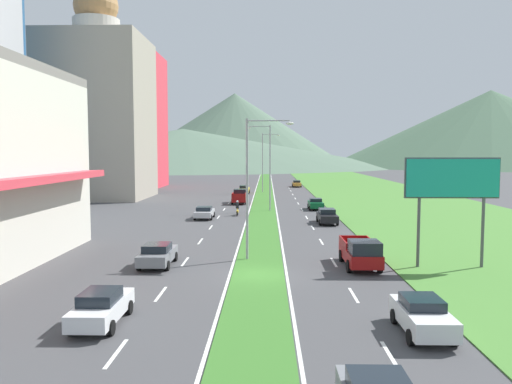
{
  "coord_description": "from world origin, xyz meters",
  "views": [
    {
      "loc": [
        0.54,
        -30.29,
        7.52
      ],
      "look_at": [
        -0.86,
        32.96,
        2.51
      ],
      "focal_mm": 35.45,
      "sensor_mm": 36.0,
      "label": 1
    }
  ],
  "objects": [
    {
      "name": "street_lamp_near",
      "position": [
        -0.5,
        4.53,
        5.65
      ],
      "size": [
        3.29,
        0.44,
        9.81
      ],
      "color": "#99999E",
      "rests_on": "ground_plane"
    },
    {
      "name": "car_5",
      "position": [
        6.88,
        22.74,
        0.79
      ],
      "size": [
        1.99,
        4.75,
        1.55
      ],
      "rotation": [
        0.0,
        0.0,
        -1.57
      ],
      "color": "black",
      "rests_on": "ground_plane"
    },
    {
      "name": "lane_dash_right_12",
      "position": [
        5.1,
        75.18,
        0.01
      ],
      "size": [
        0.16,
        2.8,
        0.01
      ],
      "primitive_type": "cube",
      "color": "silver",
      "rests_on": "ground_plane"
    },
    {
      "name": "car_4",
      "position": [
        6.98,
        -9.73,
        0.78
      ],
      "size": [
        1.91,
        4.11,
        1.51
      ],
      "rotation": [
        0.0,
        0.0,
        -1.57
      ],
      "color": "silver",
      "rests_on": "ground_plane"
    },
    {
      "name": "lane_dash_left_10",
      "position": [
        -5.1,
        59.31,
        0.01
      ],
      "size": [
        0.16,
        2.8,
        0.01
      ],
      "primitive_type": "cube",
      "color": "silver",
      "rests_on": "ground_plane"
    },
    {
      "name": "car_8",
      "position": [
        -6.55,
        26.24,
        0.72
      ],
      "size": [
        2.04,
        4.37,
        1.39
      ],
      "rotation": [
        0.0,
        0.0,
        1.57
      ],
      "color": "#B2B2B7",
      "rests_on": "ground_plane"
    },
    {
      "name": "pickup_truck_0",
      "position": [
        6.63,
        2.18,
        0.98
      ],
      "size": [
        2.18,
        5.4,
        2.0
      ],
      "rotation": [
        0.0,
        0.0,
        -1.57
      ],
      "color": "maroon",
      "rests_on": "ground_plane"
    },
    {
      "name": "lane_dash_left_1",
      "position": [
        -5.1,
        -12.07,
        0.01
      ],
      "size": [
        0.16,
        2.8,
        0.01
      ],
      "primitive_type": "cube",
      "color": "silver",
      "rests_on": "ground_plane"
    },
    {
      "name": "lane_dash_left_2",
      "position": [
        -5.1,
        -4.14,
        0.01
      ],
      "size": [
        0.16,
        2.8,
        0.01
      ],
      "primitive_type": "cube",
      "color": "silver",
      "rests_on": "ground_plane"
    },
    {
      "name": "lane_dash_right_7",
      "position": [
        5.1,
        35.52,
        0.01
      ],
      "size": [
        0.16,
        2.8,
        0.01
      ],
      "primitive_type": "cube",
      "color": "silver",
      "rests_on": "ground_plane"
    },
    {
      "name": "lane_dash_left_8",
      "position": [
        -5.1,
        43.45,
        0.01
      ],
      "size": [
        0.16,
        2.8,
        0.01
      ],
      "primitive_type": "cube",
      "color": "silver",
      "rests_on": "ground_plane"
    },
    {
      "name": "lane_dash_right_11",
      "position": [
        5.1,
        67.24,
        0.01
      ],
      "size": [
        0.16,
        2.8,
        0.01
      ],
      "primitive_type": "cube",
      "color": "silver",
      "rests_on": "ground_plane"
    },
    {
      "name": "lane_dash_right_5",
      "position": [
        5.1,
        19.66,
        0.01
      ],
      "size": [
        0.16,
        2.8,
        0.01
      ],
      "primitive_type": "cube",
      "color": "silver",
      "rests_on": "ground_plane"
    },
    {
      "name": "hill_far_left",
      "position": [
        -45.38,
        246.01,
        10.09
      ],
      "size": [
        229.91,
        229.91,
        20.18
      ],
      "primitive_type": "cone",
      "color": "#516B56",
      "rests_on": "ground_plane"
    },
    {
      "name": "hill_far_right",
      "position": [
        117.51,
        239.26,
        19.91
      ],
      "size": [
        167.51,
        167.51,
        39.83
      ],
      "primitive_type": "cone",
      "color": "#47664C",
      "rests_on": "ground_plane"
    },
    {
      "name": "lane_dash_right_3",
      "position": [
        5.1,
        3.79,
        0.01
      ],
      "size": [
        0.16,
        2.8,
        0.01
      ],
      "primitive_type": "cube",
      "color": "silver",
      "rests_on": "ground_plane"
    },
    {
      "name": "lane_dash_right_6",
      "position": [
        5.1,
        27.59,
        0.01
      ],
      "size": [
        0.16,
        2.8,
        0.01
      ],
      "primitive_type": "cube",
      "color": "silver",
      "rests_on": "ground_plane"
    },
    {
      "name": "car_6",
      "position": [
        6.9,
        35.65,
        0.76
      ],
      "size": [
        1.93,
        4.03,
        1.48
      ],
      "rotation": [
        0.0,
        0.0,
        -1.57
      ],
      "color": "#0C5128",
      "rests_on": "ground_plane"
    },
    {
      "name": "lane_dash_left_4",
      "position": [
        -5.1,
        11.73,
        0.01
      ],
      "size": [
        0.16,
        2.8,
        0.01
      ],
      "primitive_type": "cube",
      "color": "silver",
      "rests_on": "ground_plane"
    },
    {
      "name": "lane_dash_left_9",
      "position": [
        -5.1,
        51.38,
        0.01
      ],
      "size": [
        0.16,
        2.8,
        0.01
      ],
      "primitive_type": "cube",
      "color": "silver",
      "rests_on": "ground_plane"
    },
    {
      "name": "domed_building",
      "position": [
        -26.87,
        51.78,
        14.19
      ],
      "size": [
        15.59,
        15.59,
        34.33
      ],
      "color": "#9E9384",
      "rests_on": "ground_plane"
    },
    {
      "name": "lane_dash_left_5",
      "position": [
        -5.1,
        19.66,
        0.01
      ],
      "size": [
        0.16,
        2.8,
        0.01
      ],
      "primitive_type": "cube",
      "color": "silver",
      "rests_on": "ground_plane"
    },
    {
      "name": "street_lamp_mid",
      "position": [
        0.62,
        34.05,
        6.2
      ],
      "size": [
        3.04,
        0.28,
        10.93
      ],
      "color": "#99999E",
      "rests_on": "ground_plane"
    },
    {
      "name": "lane_dash_left_12",
      "position": [
        -5.1,
        75.18,
        0.01
      ],
      "size": [
        0.16,
        2.8,
        0.01
      ],
      "primitive_type": "cube",
      "color": "silver",
      "rests_on": "ground_plane"
    },
    {
      "name": "car_2",
      "position": [
        -3.64,
        61.09,
        0.77
      ],
      "size": [
        1.96,
        4.76,
        1.51
      ],
      "rotation": [
        0.0,
        0.0,
        1.57
      ],
      "color": "yellow",
      "rests_on": "ground_plane"
    },
    {
      "name": "grass_median",
      "position": [
        0.0,
        60.0,
        0.03
      ],
      "size": [
        3.2,
        240.0,
        0.06
      ],
      "primitive_type": "cube",
      "color": "#387028",
      "rests_on": "ground_plane"
    },
    {
      "name": "pickup_truck_1",
      "position": [
        -3.5,
        43.63,
        0.98
      ],
      "size": [
        2.18,
        5.4,
        2.0
      ],
      "rotation": [
        0.0,
        0.0,
        1.57
      ],
      "color": "maroon",
      "rests_on": "ground_plane"
    },
    {
      "name": "midrise_colored",
      "position": [
        -28.82,
        78.15,
        13.99
      ],
      "size": [
        13.53,
        13.53,
        27.98
      ],
      "primitive_type": "cube",
      "color": "#D83847",
      "rests_on": "ground_plane"
    },
    {
      "name": "car_1",
      "position": [
        6.92,
        78.7,
        0.74
      ],
      "size": [
        1.91,
        4.56,
        1.44
      ],
      "rotation": [
        0.0,
        0.0,
        -1.57
      ],
      "color": "#C6842D",
      "rests_on": "ground_plane"
    },
    {
      "name": "ground_plane",
      "position": [
        0.0,
        0.0,
        0.0
      ],
      "size": [
        600.0,
        600.0,
        0.0
      ],
      "primitive_type": "plane",
      "color": "#424244"
    },
    {
      "name": "lane_dash_right_4",
      "position": [
        5.1,
        11.73,
        0.01
      ],
      "size": [
        0.16,
        2.8,
        0.01
      ],
      "primitive_type": "cube",
      "color": "silver",
      "rests_on": "ground_plane"
    },
    {
      "name": "edge_line_median_left",
      "position": [
        -1.75,
        60.0,
        0.01
      ],
      "size": [
        0.16,
        240.0,
        0.01
      ],
      "primitive_type": "cube",
      "color": "silver",
      "rests_on": "ground_plane"
    },
    {
      "name": "lane_dash_left_7",
      "position": [
        -5.1,
        35.52,
        0.01
      ],
      "size": [
        0.16,
        2.8,
        0.01
      ],
      "primitive_type": "cube",
      "color": "silver",
      "rests_on": "ground_plane"
    },
    {
      "name": "billboard_roadside",
      "position": [
        12.43,
        2.31,
        5.53
      ],
      "size": [
        6.1,
        0.28,
        7.18
      ],
      "color": "#4C4C51",
      "rests_on": "ground_plane"
    },
    {
      "name": "lane_dash_right_9",
      "position": [
        5.1,
        51.38,
        0.01
      ],
      "size": [
        0.16,
        2.8,
        0.01
      ],
      "primitive_type": "cube",
      "color": "silver",
      "rests_on": "ground_plane"
    },
    {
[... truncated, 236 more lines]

